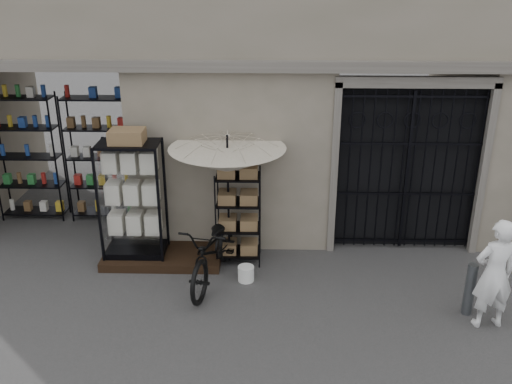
{
  "coord_description": "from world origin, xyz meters",
  "views": [
    {
      "loc": [
        -0.6,
        -7.02,
        4.8
      ],
      "look_at": [
        -0.8,
        1.4,
        1.35
      ],
      "focal_mm": 40.0,
      "sensor_mm": 36.0,
      "label": 1
    }
  ],
  "objects_px": {
    "wire_rack": "(238,218)",
    "steel_bollard": "(470,289)",
    "display_cabinet": "(133,205)",
    "bicycle": "(215,280)",
    "white_bucket": "(246,274)",
    "shopkeeper": "(485,324)",
    "market_umbrella": "(227,153)"
  },
  "relations": [
    {
      "from": "display_cabinet",
      "to": "steel_bollard",
      "type": "relative_size",
      "value": 2.63
    },
    {
      "from": "market_umbrella",
      "to": "shopkeeper",
      "type": "bearing_deg",
      "value": -25.39
    },
    {
      "from": "bicycle",
      "to": "shopkeeper",
      "type": "height_order",
      "value": "bicycle"
    },
    {
      "from": "market_umbrella",
      "to": "steel_bollard",
      "type": "distance_m",
      "value": 4.17
    },
    {
      "from": "display_cabinet",
      "to": "bicycle",
      "type": "distance_m",
      "value": 1.83
    },
    {
      "from": "steel_bollard",
      "to": "display_cabinet",
      "type": "bearing_deg",
      "value": 164.17
    },
    {
      "from": "wire_rack",
      "to": "shopkeeper",
      "type": "bearing_deg",
      "value": -24.34
    },
    {
      "from": "wire_rack",
      "to": "shopkeeper",
      "type": "xyz_separation_m",
      "value": [
        3.6,
        -1.79,
        -0.8
      ]
    },
    {
      "from": "wire_rack",
      "to": "steel_bollard",
      "type": "relative_size",
      "value": 2.03
    },
    {
      "from": "wire_rack",
      "to": "white_bucket",
      "type": "bearing_deg",
      "value": -75.45
    },
    {
      "from": "white_bucket",
      "to": "steel_bollard",
      "type": "xyz_separation_m",
      "value": [
        3.26,
        -0.84,
        0.28
      ]
    },
    {
      "from": "display_cabinet",
      "to": "steel_bollard",
      "type": "xyz_separation_m",
      "value": [
        5.15,
        -1.46,
        -0.63
      ]
    },
    {
      "from": "white_bucket",
      "to": "shopkeeper",
      "type": "bearing_deg",
      "value": -17.87
    },
    {
      "from": "market_umbrella",
      "to": "steel_bollard",
      "type": "height_order",
      "value": "market_umbrella"
    },
    {
      "from": "market_umbrella",
      "to": "white_bucket",
      "type": "distance_m",
      "value": 1.95
    },
    {
      "from": "white_bucket",
      "to": "shopkeeper",
      "type": "xyz_separation_m",
      "value": [
        3.45,
        -1.11,
        -0.13
      ]
    },
    {
      "from": "white_bucket",
      "to": "bicycle",
      "type": "relative_size",
      "value": 0.13
    },
    {
      "from": "wire_rack",
      "to": "steel_bollard",
      "type": "xyz_separation_m",
      "value": [
        3.41,
        -1.52,
        -0.4
      ]
    },
    {
      "from": "white_bucket",
      "to": "shopkeeper",
      "type": "relative_size",
      "value": 0.16
    },
    {
      "from": "white_bucket",
      "to": "market_umbrella",
      "type": "bearing_deg",
      "value": 114.84
    },
    {
      "from": "white_bucket",
      "to": "steel_bollard",
      "type": "bearing_deg",
      "value": -14.42
    },
    {
      "from": "steel_bollard",
      "to": "shopkeeper",
      "type": "distance_m",
      "value": 0.52
    },
    {
      "from": "market_umbrella",
      "to": "steel_bollard",
      "type": "bearing_deg",
      "value": -22.94
    },
    {
      "from": "wire_rack",
      "to": "white_bucket",
      "type": "height_order",
      "value": "wire_rack"
    },
    {
      "from": "white_bucket",
      "to": "bicycle",
      "type": "height_order",
      "value": "bicycle"
    },
    {
      "from": "market_umbrella",
      "to": "shopkeeper",
      "type": "distance_m",
      "value": 4.58
    },
    {
      "from": "white_bucket",
      "to": "display_cabinet",
      "type": "bearing_deg",
      "value": 161.8
    },
    {
      "from": "display_cabinet",
      "to": "white_bucket",
      "type": "relative_size",
      "value": 8.14
    },
    {
      "from": "display_cabinet",
      "to": "bicycle",
      "type": "height_order",
      "value": "display_cabinet"
    },
    {
      "from": "white_bucket",
      "to": "steel_bollard",
      "type": "distance_m",
      "value": 3.38
    },
    {
      "from": "shopkeeper",
      "to": "display_cabinet",
      "type": "bearing_deg",
      "value": -27.13
    },
    {
      "from": "white_bucket",
      "to": "steel_bollard",
      "type": "relative_size",
      "value": 0.32
    }
  ]
}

